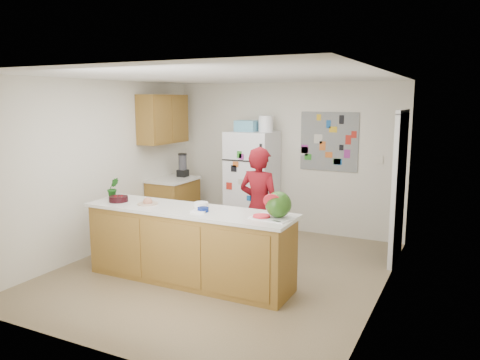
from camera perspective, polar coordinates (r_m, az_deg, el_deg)
The scene contains 26 objects.
floor at distance 6.27m, azimuth -2.13°, elevation -11.04°, with size 4.00×4.50×0.02m, color brown.
wall_back at distance 7.98m, azimuth 5.58°, elevation 2.75°, with size 4.00×0.02×2.50m, color beige.
wall_left at distance 7.12m, azimuth -16.57°, elevation 1.55°, with size 0.02×4.50×2.50m, color beige.
wall_right at distance 5.30m, azimuth 17.26°, elevation -1.19°, with size 0.02×4.50×2.50m, color beige.
ceiling at distance 5.87m, azimuth -2.29°, elevation 12.62°, with size 4.00×4.50×0.02m, color white.
doorway at distance 6.76m, azimuth 18.95°, elevation -0.98°, with size 0.03×0.85×2.04m, color black.
peninsula_base at distance 5.82m, azimuth -6.28°, elevation -8.09°, with size 2.60×0.62×0.88m, color brown.
peninsula_top at distance 5.69m, azimuth -6.37°, elevation -3.67°, with size 2.68×0.70×0.04m, color silver.
side_counter_base at distance 8.10m, azimuth -8.12°, elevation -3.08°, with size 0.60×0.80×0.86m, color brown.
side_counter_top at distance 8.02m, azimuth -8.20°, elevation 0.06°, with size 0.64×0.84×0.04m, color silver.
upper_cabinets at distance 7.95m, azimuth -9.36°, elevation 7.34°, with size 0.35×1.00×0.80m, color brown.
refrigerator at distance 7.87m, azimuth 1.48°, elevation -0.25°, with size 0.75×0.70×1.70m, color silver.
fridge_top_bin at distance 7.80m, azimuth 0.84°, elevation 6.62°, with size 0.35×0.28×0.18m, color #5999B2.
photo_collage at distance 7.70m, azimuth 10.80°, elevation 4.62°, with size 0.95×0.01×0.95m, color slate.
person at distance 6.22m, azimuth 2.37°, elevation -3.34°, with size 0.59×0.39×1.62m, color #5F0A10.
blender_appliance at distance 8.15m, azimuth -7.01°, elevation 1.73°, with size 0.14×0.14×0.38m, color black.
cutting_board at distance 5.21m, azimuth 3.98°, elevation -4.60°, with size 0.45×0.33×0.01m, color silver.
watermelon at distance 5.17m, azimuth 4.70°, elevation -2.99°, with size 0.29×0.29×0.29m, color #325418.
watermelon_slice at distance 5.21m, azimuth 2.64°, elevation -4.41°, with size 0.19×0.19×0.02m, color #DB2C50.
cherry_bowl at distance 6.23m, azimuth -14.59°, elevation -2.25°, with size 0.24×0.24×0.07m, color black.
white_bowl at distance 5.75m, azimuth -4.76°, elevation -3.01°, with size 0.17×0.17×0.06m, color silver.
cobalt_bowl at distance 5.51m, azimuth -4.52°, elevation -3.60°, with size 0.13×0.13×0.05m, color navy.
plate at distance 5.99m, azimuth -11.18°, elevation -2.84°, with size 0.25×0.25×0.02m, color beige.
paper_towel at distance 5.50m, azimuth -4.99°, elevation -3.80°, with size 0.17×0.15×0.02m, color silver.
keys at distance 5.05m, azimuth 4.47°, elevation -5.09°, with size 0.09×0.04×0.01m, color gray.
potted_plant at distance 6.41m, azimuth -15.22°, elevation -0.97°, with size 0.15×0.12×0.28m, color #13490B.
Camera 1 is at (2.81, -5.15, 2.21)m, focal length 35.00 mm.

